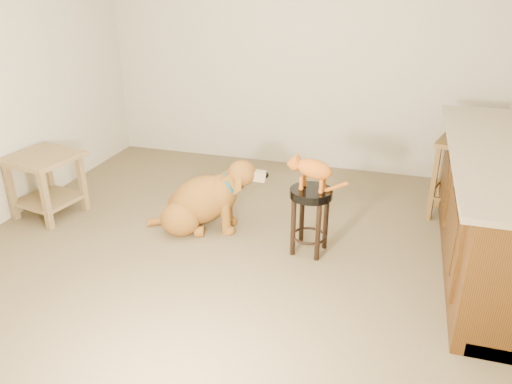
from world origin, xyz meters
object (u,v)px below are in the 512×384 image
(wood_stool, at_px, (457,179))
(padded_stool, at_px, (310,208))
(tabby_kitten, at_px, (311,169))
(side_table, at_px, (45,176))
(golden_retriever, at_px, (202,202))

(wood_stool, bearing_deg, padded_stool, -139.24)
(padded_stool, bearing_deg, tabby_kitten, 166.67)
(wood_stool, bearing_deg, tabby_kitten, -139.58)
(wood_stool, distance_m, tabby_kitten, 1.59)
(wood_stool, distance_m, side_table, 3.82)
(padded_stool, height_order, wood_stool, wood_stool)
(tabby_kitten, bearing_deg, side_table, -171.62)
(golden_retriever, relative_size, tabby_kitten, 2.20)
(padded_stool, relative_size, tabby_kitten, 1.13)
(wood_stool, relative_size, side_table, 1.13)
(wood_stool, relative_size, golden_retriever, 0.69)
(golden_retriever, distance_m, tabby_kitten, 1.10)
(padded_stool, bearing_deg, golden_retriever, 172.86)
(padded_stool, xyz_separation_m, tabby_kitten, (-0.01, 0.00, 0.33))
(wood_stool, height_order, tabby_kitten, tabby_kitten)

